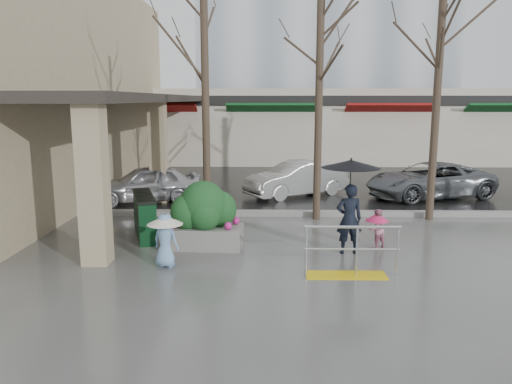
{
  "coord_description": "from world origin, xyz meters",
  "views": [
    {
      "loc": [
        -0.34,
        -10.69,
        3.46
      ],
      "look_at": [
        -0.53,
        0.91,
        1.3
      ],
      "focal_mm": 35.0,
      "sensor_mm": 36.0,
      "label": 1
    }
  ],
  "objects_px": {
    "car_c": "(429,180)",
    "tree_west": "(204,40)",
    "car_a": "(145,184)",
    "news_boxes": "(145,216)",
    "child_blue": "(165,234)",
    "tree_mideast": "(440,48)",
    "car_b": "(297,179)",
    "handrail": "(350,258)",
    "planter": "(204,216)",
    "child_pink": "(377,226)",
    "woman": "(350,194)",
    "tree_midwest": "(320,34)"
  },
  "relations": [
    {
      "from": "woman",
      "to": "planter",
      "type": "height_order",
      "value": "woman"
    },
    {
      "from": "car_c",
      "to": "child_pink",
      "type": "bearing_deg",
      "value": -43.74
    },
    {
      "from": "car_b",
      "to": "car_a",
      "type": "bearing_deg",
      "value": -108.91
    },
    {
      "from": "tree_mideast",
      "to": "car_c",
      "type": "distance_m",
      "value": 5.45
    },
    {
      "from": "handrail",
      "to": "tree_mideast",
      "type": "xyz_separation_m",
      "value": [
        3.14,
        4.8,
        4.48
      ]
    },
    {
      "from": "woman",
      "to": "car_c",
      "type": "height_order",
      "value": "woman"
    },
    {
      "from": "planter",
      "to": "car_a",
      "type": "xyz_separation_m",
      "value": [
        -2.63,
        5.29,
        -0.13
      ]
    },
    {
      "from": "handrail",
      "to": "car_a",
      "type": "height_order",
      "value": "car_a"
    },
    {
      "from": "woman",
      "to": "planter",
      "type": "xyz_separation_m",
      "value": [
        -3.34,
        0.45,
        -0.62
      ]
    },
    {
      "from": "handrail",
      "to": "car_b",
      "type": "xyz_separation_m",
      "value": [
        -0.52,
        8.37,
        0.25
      ]
    },
    {
      "from": "tree_west",
      "to": "child_blue",
      "type": "xyz_separation_m",
      "value": [
        -0.39,
        -4.3,
        -4.38
      ]
    },
    {
      "from": "car_a",
      "to": "tree_midwest",
      "type": "bearing_deg",
      "value": 48.09
    },
    {
      "from": "tree_midwest",
      "to": "planter",
      "type": "xyz_separation_m",
      "value": [
        -2.96,
        -2.87,
        -4.47
      ]
    },
    {
      "from": "tree_mideast",
      "to": "car_b",
      "type": "bearing_deg",
      "value": 135.73
    },
    {
      "from": "handrail",
      "to": "news_boxes",
      "type": "distance_m",
      "value": 5.51
    },
    {
      "from": "planter",
      "to": "child_pink",
      "type": "bearing_deg",
      "value": -0.99
    },
    {
      "from": "tree_west",
      "to": "woman",
      "type": "height_order",
      "value": "tree_west"
    },
    {
      "from": "tree_west",
      "to": "car_b",
      "type": "height_order",
      "value": "tree_west"
    },
    {
      "from": "tree_mideast",
      "to": "handrail",
      "type": "bearing_deg",
      "value": -123.19
    },
    {
      "from": "tree_midwest",
      "to": "news_boxes",
      "type": "height_order",
      "value": "tree_midwest"
    },
    {
      "from": "handrail",
      "to": "car_c",
      "type": "bearing_deg",
      "value": 62.66
    },
    {
      "from": "car_b",
      "to": "car_c",
      "type": "relative_size",
      "value": 0.84
    },
    {
      "from": "child_blue",
      "to": "planter",
      "type": "relative_size",
      "value": 0.61
    },
    {
      "from": "tree_midwest",
      "to": "car_a",
      "type": "height_order",
      "value": "tree_midwest"
    },
    {
      "from": "woman",
      "to": "tree_west",
      "type": "bearing_deg",
      "value": -46.03
    },
    {
      "from": "handrail",
      "to": "tree_west",
      "type": "height_order",
      "value": "tree_west"
    },
    {
      "from": "tree_west",
      "to": "child_blue",
      "type": "relative_size",
      "value": 5.98
    },
    {
      "from": "child_blue",
      "to": "car_a",
      "type": "bearing_deg",
      "value": -54.63
    },
    {
      "from": "news_boxes",
      "to": "handrail",
      "type": "bearing_deg",
      "value": -48.86
    },
    {
      "from": "child_pink",
      "to": "tree_west",
      "type": "bearing_deg",
      "value": -60.24
    },
    {
      "from": "car_b",
      "to": "car_c",
      "type": "bearing_deg",
      "value": 55.27
    },
    {
      "from": "handrail",
      "to": "news_boxes",
      "type": "height_order",
      "value": "news_boxes"
    },
    {
      "from": "child_pink",
      "to": "news_boxes",
      "type": "height_order",
      "value": "news_boxes"
    },
    {
      "from": "car_a",
      "to": "news_boxes",
      "type": "bearing_deg",
      "value": -5.54
    },
    {
      "from": "child_pink",
      "to": "planter",
      "type": "bearing_deg",
      "value": -26.9
    },
    {
      "from": "handrail",
      "to": "car_c",
      "type": "relative_size",
      "value": 0.42
    },
    {
      "from": "car_c",
      "to": "tree_mideast",
      "type": "bearing_deg",
      "value": -33.8
    },
    {
      "from": "tree_mideast",
      "to": "planter",
      "type": "height_order",
      "value": "tree_mideast"
    },
    {
      "from": "car_c",
      "to": "tree_west",
      "type": "bearing_deg",
      "value": -82.71
    },
    {
      "from": "car_c",
      "to": "tree_midwest",
      "type": "bearing_deg",
      "value": -69.13
    },
    {
      "from": "news_boxes",
      "to": "car_b",
      "type": "distance_m",
      "value": 6.98
    },
    {
      "from": "tree_midwest",
      "to": "woman",
      "type": "height_order",
      "value": "tree_midwest"
    },
    {
      "from": "child_blue",
      "to": "car_b",
      "type": "relative_size",
      "value": 0.3
    },
    {
      "from": "tree_mideast",
      "to": "car_c",
      "type": "relative_size",
      "value": 1.43
    },
    {
      "from": "child_pink",
      "to": "news_boxes",
      "type": "xyz_separation_m",
      "value": [
        -5.68,
        0.94,
        -0.0
      ]
    },
    {
      "from": "tree_midwest",
      "to": "child_pink",
      "type": "relative_size",
      "value": 7.4
    },
    {
      "from": "car_b",
      "to": "news_boxes",
      "type": "bearing_deg",
      "value": -68.41
    },
    {
      "from": "woman",
      "to": "car_a",
      "type": "relative_size",
      "value": 0.59
    },
    {
      "from": "child_pink",
      "to": "child_blue",
      "type": "height_order",
      "value": "child_blue"
    },
    {
      "from": "car_b",
      "to": "car_c",
      "type": "distance_m",
      "value": 4.71
    }
  ]
}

